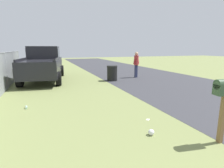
{
  "coord_description": "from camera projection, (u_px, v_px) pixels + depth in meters",
  "views": [
    {
      "loc": [
        1.32,
        2.15,
        1.96
      ],
      "look_at": [
        6.17,
        0.34,
        0.92
      ],
      "focal_mm": 28.43,
      "sensor_mm": 36.0,
      "label": 1
    }
  ],
  "objects": [
    {
      "name": "pickup_truck",
      "position": [
        44.0,
        62.0,
        11.01
      ],
      "size": [
        5.63,
        2.72,
        2.09
      ],
      "rotation": [
        0.0,
        0.0,
        -0.13
      ],
      "color": "black",
      "rests_on": "ground"
    },
    {
      "name": "litter_bottle_midfield_a",
      "position": [
        26.0,
        107.0,
        5.89
      ],
      "size": [
        0.23,
        0.09,
        0.07
      ],
      "primitive_type": "cylinder",
      "rotation": [
        0.0,
        1.57,
        3.25
      ],
      "color": "#B2D8BF",
      "rests_on": "ground"
    },
    {
      "name": "trash_bin",
      "position": [
        112.0,
        73.0,
        10.89
      ],
      "size": [
        0.65,
        0.65,
        0.93
      ],
      "color": "black",
      "rests_on": "ground"
    },
    {
      "name": "pedestrian",
      "position": [
        136.0,
        63.0,
        11.97
      ],
      "size": [
        0.3,
        0.53,
        1.73
      ],
      "rotation": [
        0.0,
        0.0,
        0.46
      ],
      "color": "#2D3351",
      "rests_on": "ground"
    },
    {
      "name": "litter_wrapper_by_mailbox",
      "position": [
        148.0,
        119.0,
        4.96
      ],
      "size": [
        0.14,
        0.15,
        0.01
      ],
      "primitive_type": "cube",
      "rotation": [
        0.0,
        0.0,
        2.31
      ],
      "color": "silver",
      "rests_on": "ground"
    },
    {
      "name": "litter_bag_near_hydrant",
      "position": [
        151.0,
        132.0,
        4.06
      ],
      "size": [
        0.14,
        0.14,
        0.14
      ],
      "primitive_type": "sphere",
      "color": "silver",
      "rests_on": "ground"
    }
  ]
}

